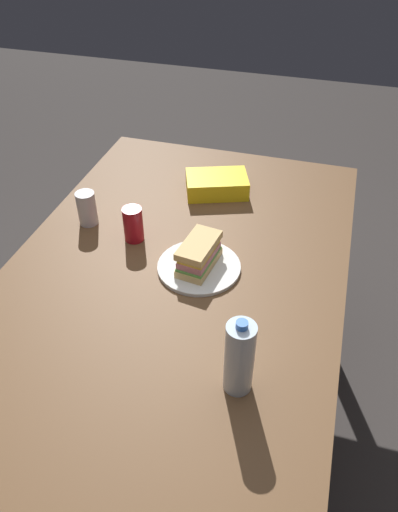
{
  "coord_description": "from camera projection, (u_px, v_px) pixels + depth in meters",
  "views": [
    {
      "loc": [
        -1.1,
        -0.4,
        1.8
      ],
      "look_at": [
        0.03,
        -0.07,
        0.83
      ],
      "focal_mm": 34.74,
      "sensor_mm": 36.0,
      "label": 1
    }
  ],
  "objects": [
    {
      "name": "ground_plane",
      "position": [
        180.0,
        411.0,
        2.05
      ],
      "size": [
        8.0,
        8.0,
        0.0
      ],
      "primitive_type": "plane",
      "color": "#383330"
    },
    {
      "name": "soda_can_silver",
      "position": [
        87.0,
        208.0,
        1.71
      ],
      "size": [
        0.07,
        0.07,
        0.12
      ],
      "primitive_type": "cylinder",
      "color": "silver",
      "rests_on": "dining_table"
    },
    {
      "name": "sandwich",
      "position": [
        199.0,
        254.0,
        1.53
      ],
      "size": [
        0.19,
        0.12,
        0.08
      ],
      "color": "#DBB26B",
      "rests_on": "paper_plate"
    },
    {
      "name": "soda_can_red",
      "position": [
        133.0,
        224.0,
        1.64
      ],
      "size": [
        0.07,
        0.07,
        0.12
      ],
      "primitive_type": "cylinder",
      "color": "maroon",
      "rests_on": "dining_table"
    },
    {
      "name": "chip_bag",
      "position": [
        217.0,
        184.0,
        1.89
      ],
      "size": [
        0.22,
        0.27,
        0.07
      ],
      "primitive_type": "cube",
      "rotation": [
        0.0,
        0.0,
        1.93
      ],
      "color": "yellow",
      "rests_on": "dining_table"
    },
    {
      "name": "dining_table",
      "position": [
        175.0,
        290.0,
        1.61
      ],
      "size": [
        1.63,
        1.05,
        0.78
      ],
      "color": "brown",
      "rests_on": "ground_plane"
    },
    {
      "name": "water_bottle_tall",
      "position": [
        239.0,
        358.0,
        1.16
      ],
      "size": [
        0.07,
        0.07,
        0.23
      ],
      "color": "silver",
      "rests_on": "dining_table"
    },
    {
      "name": "paper_plate",
      "position": [
        199.0,
        267.0,
        1.56
      ],
      "size": [
        0.26,
        0.26,
        0.01
      ],
      "primitive_type": "cylinder",
      "color": "white",
      "rests_on": "dining_table"
    }
  ]
}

